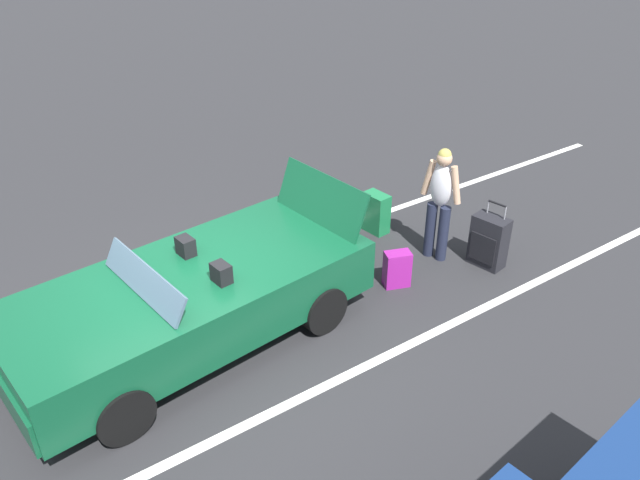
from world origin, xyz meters
TOP-DOWN VIEW (x-y plane):
  - ground_plane at (0.00, 0.00)m, footprint 80.00×80.00m
  - lot_line_near at (0.00, -1.21)m, footprint 18.00×0.12m
  - lot_line_mid at (0.00, 1.49)m, footprint 18.00×0.12m
  - convertible_car at (0.20, 0.02)m, footprint 4.31×2.20m
  - suitcase_large_black at (-4.06, 0.78)m, footprint 0.37×0.52m
  - suitcase_medium_bright at (-3.39, -0.84)m, footprint 0.28×0.42m
  - suitcase_small_carryon at (-2.69, 0.46)m, footprint 0.39×0.31m
  - traveler_person at (-3.61, 0.22)m, footprint 0.31×0.60m

SIDE VIEW (x-z plane):
  - ground_plane at x=0.00m, z-range 0.00..0.00m
  - lot_line_near at x=0.00m, z-range 0.00..0.00m
  - lot_line_mid at x=0.00m, z-range 0.00..0.00m
  - suitcase_small_carryon at x=-2.69m, z-range 0.00..0.50m
  - suitcase_medium_bright at x=-3.39m, z-range 0.00..0.62m
  - suitcase_large_black at x=-4.06m, z-range -0.10..0.84m
  - convertible_car at x=0.20m, z-range -0.17..1.35m
  - traveler_person at x=-3.61m, z-range 0.10..1.76m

